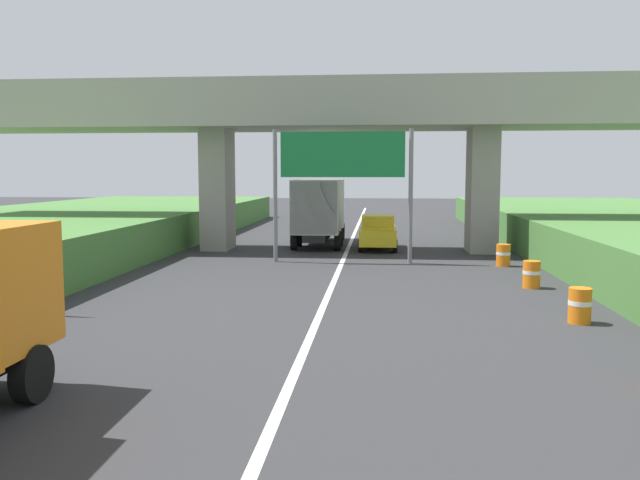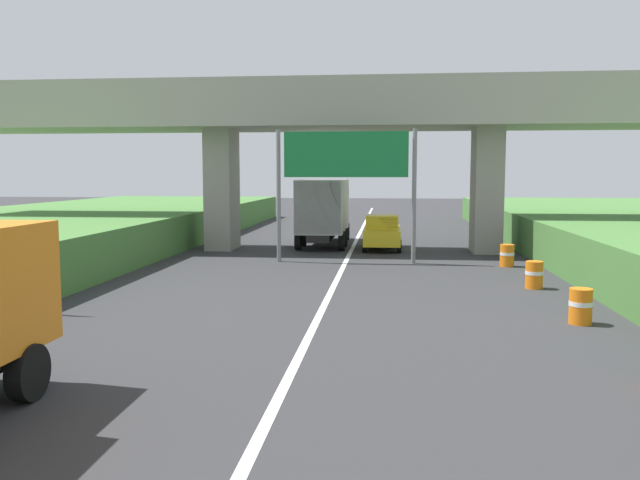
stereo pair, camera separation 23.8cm
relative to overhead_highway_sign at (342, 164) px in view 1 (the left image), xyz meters
The scene contains 9 objects.
lane_centre_stripe 4.68m from the overhead_highway_sign, 90.00° to the right, with size 0.20×91.99×0.01m, color white.
overpass_bridge 4.79m from the overhead_highway_sign, 90.00° to the left, with size 40.00×4.80×8.10m.
overhead_highway_sign is the anchor object (origin of this frame).
speed_limit_sign 13.58m from the overhead_highway_sign, 123.76° to the right, with size 0.60×0.08×2.23m.
truck_white 7.10m from the overhead_highway_sign, 103.12° to the left, with size 2.44×7.30×3.44m.
car_yellow 6.13m from the overhead_highway_sign, 73.16° to the left, with size 1.86×4.10×1.72m.
construction_barrel_2 13.17m from the overhead_highway_sign, 58.39° to the right, with size 0.57×0.57×0.90m.
construction_barrel_3 9.43m from the overhead_highway_sign, 40.63° to the right, with size 0.57×0.57×0.90m.
construction_barrel_4 7.58m from the overhead_highway_sign, ahead, with size 0.57×0.57×0.90m.
Camera 1 is at (1.58, 0.57, 3.77)m, focal length 36.87 mm.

